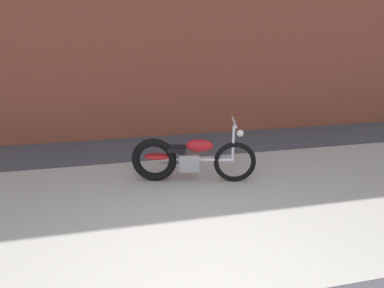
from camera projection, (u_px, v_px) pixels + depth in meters
sidewalk_slab at (178, 207)px, 4.42m from camera, size 36.00×3.50×0.01m
brick_building_wall at (150, 10)px, 6.66m from camera, size 36.00×0.50×5.48m
motorcycle_red at (185, 158)px, 5.06m from camera, size 1.98×0.74×1.03m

